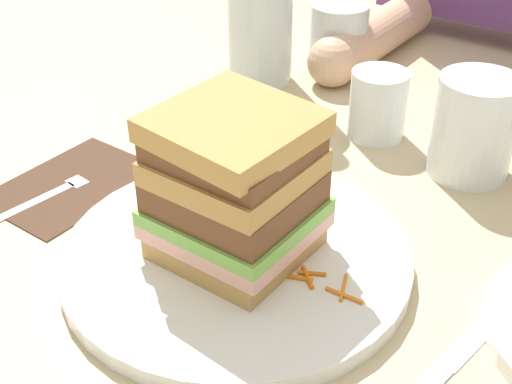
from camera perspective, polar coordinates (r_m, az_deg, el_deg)
ground_plane at (r=0.60m, az=-1.08°, el=-5.36°), size 3.00×3.00×0.00m
main_plate at (r=0.59m, az=-1.71°, el=-5.18°), size 0.29×0.29×0.02m
sandwich at (r=0.55m, az=-1.82°, el=0.40°), size 0.12×0.12×0.13m
carrot_shred_0 at (r=0.62m, az=-6.61°, el=-2.14°), size 0.02×0.00×0.00m
carrot_shred_1 at (r=0.63m, az=-6.89°, el=-1.50°), size 0.01×0.03×0.00m
carrot_shred_2 at (r=0.64m, az=-7.55°, el=-0.73°), size 0.03×0.00×0.00m
carrot_shred_3 at (r=0.61m, az=-7.63°, el=-2.69°), size 0.03×0.00×0.00m
carrot_shred_4 at (r=0.61m, az=-7.15°, el=-2.60°), size 0.01×0.02×0.00m
carrot_shred_5 at (r=0.62m, az=-7.75°, el=-1.90°), size 0.01×0.01×0.00m
carrot_shred_6 at (r=0.55m, az=3.14°, el=-6.87°), size 0.03×0.01×0.00m
carrot_shred_7 at (r=0.55m, az=4.19°, el=-6.88°), size 0.02×0.02×0.00m
carrot_shred_8 at (r=0.56m, az=4.77°, el=-6.35°), size 0.02×0.01×0.00m
carrot_shred_9 at (r=0.54m, az=7.12°, el=-8.26°), size 0.03×0.01×0.00m
carrot_shred_10 at (r=0.55m, az=7.24°, el=-7.47°), size 0.01×0.03×0.00m
napkin_dark at (r=0.71m, az=-14.62°, el=0.66°), size 0.11×0.15×0.00m
fork at (r=0.70m, az=-16.13°, el=0.14°), size 0.03×0.17×0.00m
knife at (r=0.52m, az=14.92°, el=-13.54°), size 0.04×0.20×0.00m
juice_glass at (r=0.72m, az=17.10°, el=4.61°), size 0.08×0.08×0.10m
empty_tumbler_0 at (r=0.77m, az=9.80°, el=6.96°), size 0.06×0.06×0.07m
empty_tumbler_1 at (r=0.94m, az=6.66°, el=12.32°), size 0.07×0.07×0.09m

